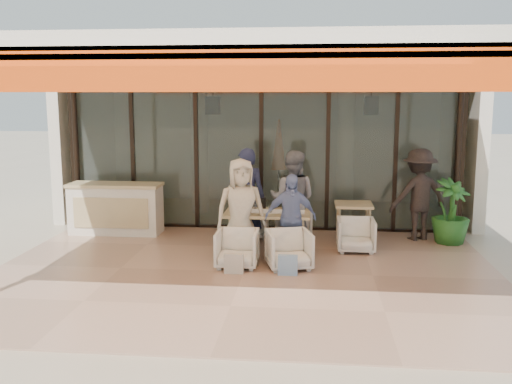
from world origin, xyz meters
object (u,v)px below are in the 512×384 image
chair_near_right (289,248)px  side_chair (356,234)px  diner_grey (292,199)px  standing_woman (419,195)px  chair_far_left (250,223)px  chair_near_left (237,247)px  chair_far_right (293,222)px  side_table (353,209)px  host_counter (116,208)px  diner_periwinkle (290,217)px  diner_navy (247,197)px  dining_table (267,215)px  potted_palm (451,212)px  diner_cream (241,209)px

chair_near_right → side_chair: size_ratio=1.03×
diner_grey → standing_woman: 2.49m
chair_far_left → chair_near_left: size_ratio=0.89×
chair_near_left → chair_far_right: bearing=66.3°
chair_far_right → standing_woman: standing_woman is taller
side_table → side_chair: side_table is taller
chair_far_left → standing_woman: standing_woman is taller
chair_near_left → diner_grey: (0.84, 1.40, 0.55)m
diner_grey → side_chair: size_ratio=2.65×
host_counter → diner_periwinkle: diner_periwinkle is taller
diner_periwinkle → standing_woman: (2.39, 1.60, 0.15)m
host_counter → diner_navy: bearing=-12.3°
dining_table → side_chair: dining_table is taller
dining_table → potted_palm: potted_palm is taller
diner_navy → side_table: size_ratio=2.46×
chair_near_right → dining_table: bearing=99.1°
diner_periwinkle → potted_palm: (2.94, 1.35, -0.12)m
dining_table → standing_woman: (2.82, 1.15, 0.20)m
chair_near_right → diner_periwinkle: 0.64m
chair_near_left → diner_navy: (0.00, 1.40, 0.57)m
diner_cream → chair_far_right: bearing=41.3°
diner_cream → potted_palm: (3.78, 1.35, -0.24)m
host_counter → chair_near_left: 3.38m
chair_near_left → diner_navy: bearing=90.1°
host_counter → diner_navy: size_ratio=1.01×
dining_table → diner_cream: bearing=-132.3°
chair_near_left → dining_table: bearing=66.7°
dining_table → potted_palm: bearing=14.9°
host_counter → potted_palm: (6.50, -0.14, 0.09)m
dining_table → diner_grey: (0.43, 0.44, 0.21)m
diner_navy → diner_grey: bearing=-178.7°
diner_grey → diner_cream: bearing=56.4°
chair_near_right → potted_palm: (2.94, 1.85, 0.27)m
host_counter → dining_table: 3.30m
chair_far_right → side_chair: (1.15, -0.77, -0.02)m
side_table → side_chair: bearing=-90.0°
chair_near_right → potted_palm: size_ratio=0.56×
diner_grey → potted_palm: 2.99m
potted_palm → diner_periwinkle: bearing=-155.3°
host_counter → diner_navy: 2.81m
diner_navy → diner_grey: 0.84m
dining_table → diner_cream: diner_cream is taller
diner_periwinkle → chair_far_right: bearing=79.6°
chair_near_right → diner_periwinkle: (0.00, 0.50, 0.39)m
diner_grey → standing_woman: diner_grey is taller
side_table → dining_table: bearing=-149.5°
potted_palm → chair_near_left: bearing=-153.9°
side_chair → potted_palm: 1.95m
chair_near_left → side_chair: chair_near_left is taller
chair_near_right → side_chair: bearing=29.7°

